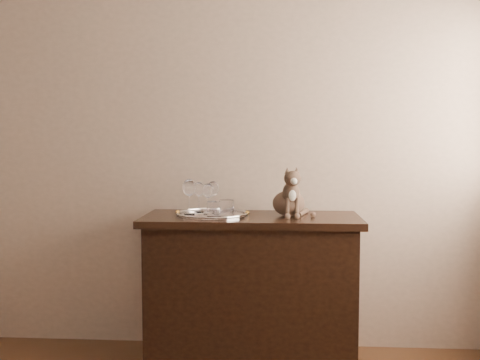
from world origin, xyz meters
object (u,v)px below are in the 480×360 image
Objects in this scene: wine_glass_d at (208,199)px; tumbler_a at (227,208)px; cat at (289,191)px; wine_glass_b at (213,197)px; tumbler_b at (214,209)px; tray at (212,215)px; sideboard at (251,291)px; wine_glass_c at (189,197)px; wine_glass_a at (199,197)px.

wine_glass_d reaches higher than tumbler_a.
tumbler_a is 0.33× the size of cat.
tumbler_b is (0.02, -0.18, -0.05)m from wine_glass_b.
wine_glass_b reaches higher than tray.
tray is 0.11m from tumbler_b.
cat is (0.45, 0.02, 0.04)m from wine_glass_d.
cat is at bearing 18.76° from tumbler_a.
tumbler_a is 1.12× the size of tumbler_b.
tumbler_a reaches higher than sideboard.
sideboard is 0.48m from tray.
wine_glass_b is 0.20m from tumbler_a.
wine_glass_c is (-0.34, -0.01, 0.53)m from sideboard.
cat reaches higher than wine_glass_c.
tumbler_a is (0.09, -0.17, -0.04)m from wine_glass_b.
wine_glass_a is 1.01× the size of wine_glass_d.
cat is at bearing 16.62° from tumbler_b.
tumbler_a is at bearing -170.42° from cat.
wine_glass_c is at bearing 160.73° from tumbler_a.
wine_glass_a is at bearing 164.31° from cat.
wine_glass_a is at bearing 129.03° from wine_glass_d.
sideboard is at bearing 26.05° from tumbler_b.
cat is (0.42, 0.03, 0.13)m from tray.
tumbler_b is (-0.20, -0.10, 0.47)m from sideboard.
wine_glass_c is at bearing -174.99° from tray.
wine_glass_b is at bearing -1.96° from wine_glass_a.
tray is 4.41× the size of tumbler_a.
wine_glass_c is 0.18m from tumbler_b.
cat is (0.51, -0.06, 0.04)m from wine_glass_a.
cat reaches higher than wine_glass_d.
tumbler_b is (0.11, -0.18, -0.05)m from wine_glass_a.
wine_glass_b is 0.91× the size of wine_glass_c.
sideboard is 6.11× the size of wine_glass_c.
wine_glass_b is 0.43m from cat.
tumbler_a is 0.36m from cat.
wine_glass_b is at bearing 97.27° from tumbler_b.
tray is 0.16m from wine_glass_c.
wine_glass_b is 0.18m from tumbler_b.
wine_glass_b is at bearing 118.67° from tumbler_a.
tray is at bearing 100.58° from tumbler_b.
wine_glass_b is at bearing 163.44° from cat.
wine_glass_b reaches higher than wine_glass_a.
sideboard is at bearing 2.49° from wine_glass_c.
wine_glass_a is 0.10m from wine_glass_d.
wine_glass_d is (-0.24, 0.00, 0.52)m from sideboard.
tray is at bearing 5.01° from wine_glass_c.
tumbler_b is (0.04, -0.10, -0.04)m from wine_glass_d.
wine_glass_d is 2.11× the size of tumbler_b.
wine_glass_a is at bearing 135.65° from tray.
tumbler_b is at bearing -153.95° from sideboard.
cat is (0.21, 0.02, 0.56)m from sideboard.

